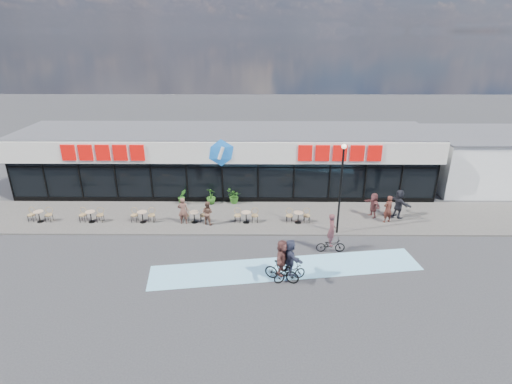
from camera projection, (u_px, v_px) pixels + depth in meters
ground at (213, 253)px, 22.11m from camera, size 120.00×120.00×0.00m
sidewalk at (220, 217)px, 26.26m from camera, size 44.00×5.00×0.10m
bike_lane at (286, 268)px, 20.69m from camera, size 14.17×4.13×0.01m
building at (226, 159)px, 30.44m from camera, size 30.60×6.57×4.75m
neighbour_building at (487, 159)px, 31.39m from camera, size 9.20×7.20×4.11m
lamp_post at (341, 182)px, 22.93m from camera, size 0.28×0.28×5.51m
bistro_set_0 at (40, 215)px, 25.39m from camera, size 1.54×0.62×0.90m
bistro_set_1 at (91, 215)px, 25.36m from camera, size 1.54×0.62×0.90m
bistro_set_2 at (143, 215)px, 25.34m from camera, size 1.54×0.62×0.90m
bistro_set_3 at (194, 215)px, 25.32m from camera, size 1.54×0.62×0.90m
bistro_set_4 at (246, 216)px, 25.29m from camera, size 1.54×0.62×0.90m
bistro_set_5 at (298, 216)px, 25.27m from camera, size 1.54×0.62×0.90m
potted_plant_left at (182, 197)px, 27.99m from camera, size 0.74×0.69×1.07m
potted_plant_mid at (211, 196)px, 27.98m from camera, size 0.85×0.85×1.14m
potted_plant_right at (234, 196)px, 28.03m from camera, size 1.15×1.21×1.07m
patron_left at (183, 211)px, 24.96m from camera, size 0.67×0.47×1.75m
patron_right at (207, 213)px, 24.94m from camera, size 0.91×0.83×1.53m
pedestrian_a at (373, 205)px, 25.93m from camera, size 1.02×1.59×1.64m
pedestrian_b at (399, 204)px, 25.81m from camera, size 1.21×1.85×1.90m
pedestrian_c at (388, 209)px, 25.15m from camera, size 0.77×0.65×1.80m
cyclist_a at (282, 263)px, 19.25m from camera, size 1.84×1.74×2.25m
cyclist_b at (331, 238)px, 21.92m from camera, size 1.60×0.68×2.31m
cyclist_c at (290, 262)px, 19.27m from camera, size 1.79×1.75×2.26m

